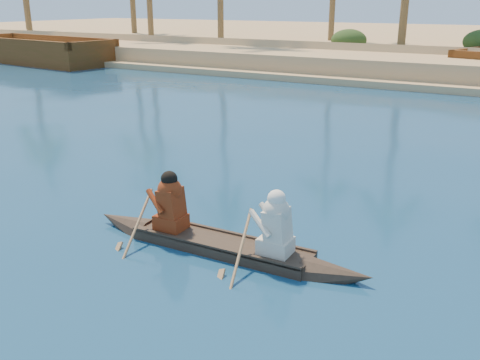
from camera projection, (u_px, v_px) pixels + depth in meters
The scene contains 2 objects.
canoe at pixel (221, 235), 9.50m from camera, with size 5.56×0.88×1.53m.
barge_left at pixel (39, 52), 38.81m from camera, with size 13.05×5.58×2.11m.
Camera 1 is at (-2.74, -5.11, 4.25)m, focal length 40.00 mm.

